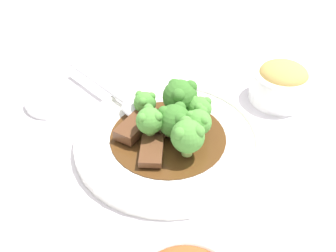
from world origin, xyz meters
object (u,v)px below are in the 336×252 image
(beef_strip_0, at_px, (158,122))
(broccoli_floret_6, at_px, (180,96))
(broccoli_floret_3, at_px, (145,102))
(side_bowl_appetizer, at_px, (282,82))
(broccoli_floret_2, at_px, (150,121))
(beef_strip_2, at_px, (135,126))
(beef_strip_1, at_px, (152,151))
(main_plate, at_px, (168,139))
(broccoli_floret_4, at_px, (199,121))
(serving_spoon, at_px, (129,104))
(broccoli_floret_1, at_px, (174,120))
(broccoli_floret_5, at_px, (188,136))
(sauce_dish, at_px, (52,100))
(broccoli_floret_0, at_px, (200,108))

(beef_strip_0, height_order, broccoli_floret_6, broccoli_floret_6)
(beef_strip_0, bearing_deg, broccoli_floret_3, -130.12)
(broccoli_floret_3, xyz_separation_m, side_bowl_appetizer, (-0.10, 0.19, -0.01))
(broccoli_floret_2, bearing_deg, beef_strip_2, -115.54)
(beef_strip_0, height_order, broccoli_floret_2, broccoli_floret_2)
(beef_strip_1, xyz_separation_m, side_bowl_appetizer, (-0.18, 0.17, 0.01))
(broccoli_floret_2, height_order, broccoli_floret_3, broccoli_floret_2)
(main_plate, relative_size, broccoli_floret_4, 5.69)
(main_plate, height_order, serving_spoon, serving_spoon)
(beef_strip_0, height_order, beef_strip_2, beef_strip_2)
(beef_strip_0, distance_m, side_bowl_appetizer, 0.21)
(broccoli_floret_1, height_order, serving_spoon, broccoli_floret_1)
(beef_strip_1, bearing_deg, beef_strip_2, -140.65)
(beef_strip_0, distance_m, beef_strip_1, 0.06)
(serving_spoon, bearing_deg, broccoli_floret_4, 66.42)
(main_plate, relative_size, broccoli_floret_3, 6.94)
(broccoli_floret_1, distance_m, serving_spoon, 0.09)
(broccoli_floret_3, bearing_deg, beef_strip_0, 49.88)
(broccoli_floret_4, relative_size, broccoli_floret_5, 0.87)
(beef_strip_0, relative_size, beef_strip_2, 0.96)
(broccoli_floret_5, distance_m, sauce_dish, 0.25)
(beef_strip_1, bearing_deg, side_bowl_appetizer, 136.82)
(main_plate, height_order, broccoli_floret_2, broccoli_floret_2)
(broccoli_floret_2, distance_m, sauce_dish, 0.19)
(beef_strip_1, distance_m, broccoli_floret_0, 0.09)
(main_plate, distance_m, broccoli_floret_6, 0.06)
(beef_strip_1, distance_m, broccoli_floret_6, 0.09)
(broccoli_floret_2, height_order, broccoli_floret_4, broccoli_floret_2)
(broccoli_floret_1, height_order, sauce_dish, broccoli_floret_1)
(broccoli_floret_1, bearing_deg, broccoli_floret_6, 179.17)
(side_bowl_appetizer, bearing_deg, broccoli_floret_1, -46.31)
(broccoli_floret_0, bearing_deg, beef_strip_1, -37.45)
(beef_strip_2, distance_m, broccoli_floret_4, 0.09)
(main_plate, xyz_separation_m, broccoli_floret_4, (-0.00, 0.04, 0.04))
(broccoli_floret_3, distance_m, broccoli_floret_4, 0.09)
(broccoli_floret_1, height_order, broccoli_floret_5, broccoli_floret_5)
(broccoli_floret_1, xyz_separation_m, sauce_dish, (-0.06, -0.21, -0.04))
(broccoli_floret_3, xyz_separation_m, broccoli_floret_4, (0.03, 0.08, 0.01))
(broccoli_floret_1, xyz_separation_m, side_bowl_appetizer, (-0.14, 0.15, -0.01))
(broccoli_floret_1, bearing_deg, side_bowl_appetizer, 133.69)
(beef_strip_0, height_order, broccoli_floret_5, broccoli_floret_5)
(broccoli_floret_6, bearing_deg, broccoli_floret_2, -30.09)
(broccoli_floret_0, xyz_separation_m, broccoli_floret_4, (0.03, 0.00, -0.00))
(serving_spoon, bearing_deg, broccoli_floret_2, 36.47)
(broccoli_floret_1, distance_m, broccoli_floret_4, 0.03)
(main_plate, height_order, broccoli_floret_4, broccoli_floret_4)
(beef_strip_2, distance_m, broccoli_floret_1, 0.06)
(main_plate, distance_m, beef_strip_0, 0.03)
(broccoli_floret_2, height_order, side_bowl_appetizer, broccoli_floret_2)
(beef_strip_0, bearing_deg, broccoli_floret_4, 74.51)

